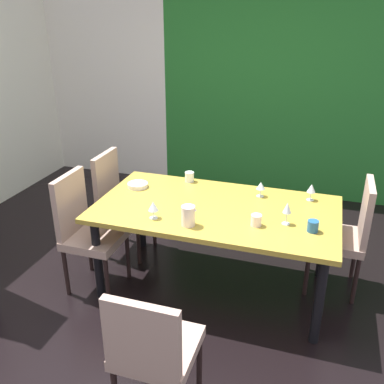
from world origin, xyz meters
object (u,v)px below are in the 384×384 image
cup_east (189,177)px  cup_south (256,220)px  wine_glass_rear (261,186)px  chair_head_near (152,348)px  chair_right_far (347,231)px  chair_left_near (85,227)px  cup_right (313,226)px  serving_bowl_center (138,185)px  wine_glass_left (287,209)px  pitcher_near_shelf (188,216)px  wine_glass_front (153,207)px  wine_glass_near_window (311,189)px  dining_table (216,215)px  chair_left_far (119,199)px

cup_east → cup_south: 0.98m
wine_glass_rear → chair_head_near: bearing=-99.9°
chair_head_near → chair_right_far: bearing=58.4°
chair_left_near → cup_east: (0.66, 0.75, 0.24)m
cup_right → serving_bowl_center: bearing=166.9°
wine_glass_left → pitcher_near_shelf: wine_glass_left is taller
chair_left_near → wine_glass_front: 0.70m
wine_glass_rear → wine_glass_near_window: 0.41m
dining_table → wine_glass_rear: (0.30, 0.32, 0.17)m
chair_left_near → serving_bowl_center: chair_left_near is taller
cup_east → pitcher_near_shelf: bearing=-72.4°
wine_glass_rear → dining_table: bearing=-133.4°
chair_left_near → pitcher_near_shelf: size_ratio=6.56×
serving_bowl_center → pitcher_near_shelf: pitcher_near_shelf is taller
wine_glass_front → serving_bowl_center: wine_glass_front is taller
serving_bowl_center → wine_glass_near_window: bearing=7.3°
dining_table → cup_east: bearing=129.5°
wine_glass_near_window → cup_right: 0.55m
chair_left_far → chair_head_near: size_ratio=1.08×
chair_left_far → cup_south: (1.39, -0.51, 0.25)m
chair_right_far → chair_left_far: bearing=90.0°
chair_right_far → pitcher_near_shelf: chair_right_far is taller
wine_glass_left → wine_glass_near_window: wine_glass_left is taller
wine_glass_front → cup_east: bearing=87.7°
chair_left_near → wine_glass_near_window: 1.90m
wine_glass_near_window → chair_left_far: bearing=-177.8°
dining_table → wine_glass_left: size_ratio=11.14×
cup_right → wine_glass_left: bearing=163.8°
chair_right_far → cup_right: 0.60m
dining_table → wine_glass_rear: wine_glass_rear is taller
chair_right_far → wine_glass_left: 0.71m
chair_left_far → wine_glass_rear: size_ratio=7.68×
wine_glass_front → cup_right: (1.16, 0.16, -0.06)m
chair_left_far → cup_right: size_ratio=11.77×
wine_glass_front → cup_right: 1.18m
serving_bowl_center → chair_right_far: bearing=3.9°
wine_glass_front → cup_south: bearing=9.0°
wine_glass_rear → chair_left_far: bearing=-179.4°
cup_east → cup_south: bearing=-42.0°
chair_head_near → wine_glass_left: 1.41m
chair_left_near → cup_east: 1.03m
wine_glass_rear → cup_right: size_ratio=1.53×
wine_glass_near_window → cup_east: wine_glass_near_window is taller
chair_left_far → cup_east: bearing=102.4°
dining_table → cup_east: 0.60m
chair_left_near → serving_bowl_center: 0.60m
chair_left_far → cup_right: chair_left_far is taller
cup_right → chair_head_near: bearing=-122.4°
dining_table → cup_south: 0.43m
chair_left_near → wine_glass_left: 1.64m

